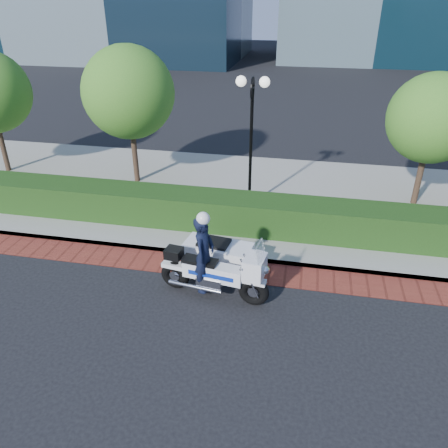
% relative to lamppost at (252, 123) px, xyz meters
% --- Properties ---
extents(ground, '(120.00, 120.00, 0.00)m').
position_rel_lamppost_xyz_m(ground, '(-1.00, -5.20, -2.96)').
color(ground, black).
rests_on(ground, ground).
extents(brick_strip, '(60.00, 1.00, 0.01)m').
position_rel_lamppost_xyz_m(brick_strip, '(-1.00, -3.70, -2.95)').
color(brick_strip, maroon).
rests_on(brick_strip, ground).
extents(sidewalk, '(60.00, 8.00, 0.15)m').
position_rel_lamppost_xyz_m(sidewalk, '(-1.00, 0.80, -2.88)').
color(sidewalk, gray).
rests_on(sidewalk, ground).
extents(hedge_main, '(18.00, 1.20, 1.00)m').
position_rel_lamppost_xyz_m(hedge_main, '(-1.00, -1.60, -2.31)').
color(hedge_main, black).
rests_on(hedge_main, sidewalk).
extents(lamppost, '(1.02, 0.70, 4.21)m').
position_rel_lamppost_xyz_m(lamppost, '(0.00, 0.00, 0.00)').
color(lamppost, black).
rests_on(lamppost, sidewalk).
extents(tree_b, '(3.20, 3.20, 4.89)m').
position_rel_lamppost_xyz_m(tree_b, '(-4.50, 1.30, 0.48)').
color(tree_b, '#332319').
rests_on(tree_b, sidewalk).
extents(tree_c, '(2.80, 2.80, 4.30)m').
position_rel_lamppost_xyz_m(tree_c, '(5.50, 1.30, 0.09)').
color(tree_c, '#332319').
rests_on(tree_c, sidewalk).
extents(police_motorcycle, '(2.76, 2.13, 2.24)m').
position_rel_lamppost_xyz_m(police_motorcycle, '(-0.22, -4.45, -2.19)').
color(police_motorcycle, black).
rests_on(police_motorcycle, ground).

